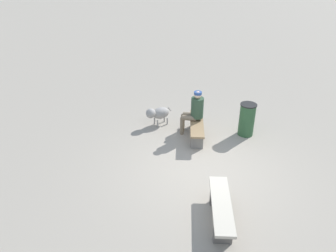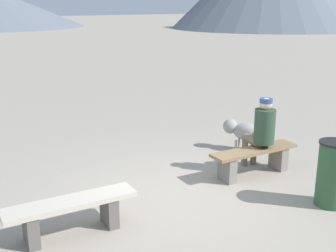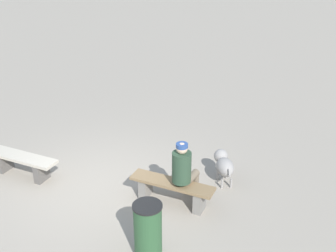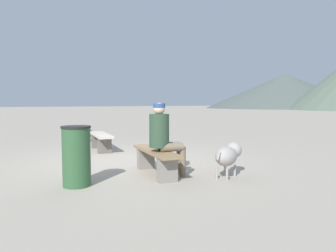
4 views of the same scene
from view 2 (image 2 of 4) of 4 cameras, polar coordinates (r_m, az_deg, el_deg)
The scene contains 6 objects.
ground at distance 6.58m, azimuth 1.63°, elevation -9.80°, with size 210.00×210.00×0.06m, color #9E9384.
bench_left at distance 5.60m, azimuth -12.85°, elevation -11.06°, with size 1.71×0.64×0.47m.
bench_right at distance 7.42m, azimuth 11.48°, elevation -4.21°, with size 1.67×0.63×0.47m.
seated_person at distance 7.46m, azimuth 12.46°, elevation -0.39°, with size 0.46×0.66×1.34m.
dog at distance 8.64m, azimuth 9.88°, elevation -0.59°, with size 0.55×0.81×0.61m.
trash_bin at distance 6.59m, azimuth 21.24°, elevation -5.99°, with size 0.47×0.47×0.97m.
Camera 2 is at (-3.84, -4.51, 2.83)m, focal length 45.42 mm.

